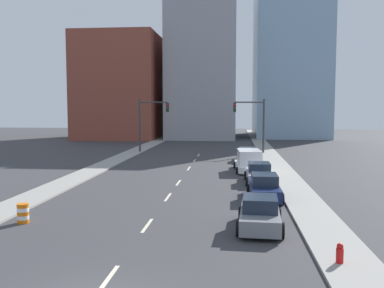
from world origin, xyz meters
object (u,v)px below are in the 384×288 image
at_px(traffic_signal_left, 148,118).
at_px(box_truck_white, 249,161).
at_px(traffic_signal_right, 255,119).
at_px(sedan_silver, 259,174).
at_px(sedan_navy, 264,188).
at_px(sedan_brown, 247,155).
at_px(sedan_gray, 260,214).
at_px(fire_hydrant, 340,255).
at_px(traffic_barrel, 23,213).

relative_size(traffic_signal_left, box_truck_white, 1.16).
xyz_separation_m(traffic_signal_right, sedan_silver, (-0.68, -20.07, -3.52)).
height_order(traffic_signal_right, sedan_navy, traffic_signal_right).
bearing_deg(sedan_brown, sedan_gray, -90.03).
relative_size(sedan_navy, box_truck_white, 0.82).
bearing_deg(fire_hydrant, traffic_signal_right, 91.85).
relative_size(traffic_signal_left, sedan_gray, 1.53).
xyz_separation_m(sedan_navy, sedan_silver, (0.01, 5.67, -0.02)).
height_order(sedan_navy, sedan_silver, sedan_navy).
xyz_separation_m(traffic_signal_right, sedan_navy, (-0.69, -25.74, -3.50)).
distance_m(fire_hydrant, sedan_silver, 16.69).
height_order(traffic_signal_right, sedan_brown, traffic_signal_right).
distance_m(traffic_barrel, sedan_navy, 13.72).
xyz_separation_m(sedan_gray, sedan_brown, (0.19, 25.01, -0.04)).
distance_m(fire_hydrant, sedan_brown, 29.52).
bearing_deg(traffic_signal_left, sedan_gray, -69.92).
distance_m(traffic_signal_right, sedan_gray, 32.45).
height_order(traffic_signal_right, box_truck_white, traffic_signal_right).
bearing_deg(traffic_signal_left, box_truck_white, -50.41).
bearing_deg(fire_hydrant, box_truck_white, 96.18).
bearing_deg(sedan_gray, traffic_barrel, -176.46).
relative_size(fire_hydrant, sedan_gray, 0.19).
bearing_deg(sedan_brown, traffic_signal_left, 149.28).
distance_m(traffic_signal_right, traffic_barrel, 34.94).
xyz_separation_m(fire_hydrant, sedan_silver, (-1.86, 16.58, 0.27)).
xyz_separation_m(traffic_barrel, sedan_silver, (12.05, 12.26, 0.21)).
distance_m(traffic_barrel, sedan_brown, 27.64).
xyz_separation_m(traffic_barrel, fire_hydrant, (13.91, -4.32, -0.06)).
bearing_deg(sedan_silver, box_truck_white, 94.88).
distance_m(sedan_navy, box_truck_white, 11.36).
height_order(traffic_signal_left, sedan_gray, traffic_signal_left).
distance_m(sedan_gray, box_truck_white, 17.84).
distance_m(traffic_signal_left, box_truck_white, 18.97).
height_order(traffic_signal_left, traffic_signal_right, same).
xyz_separation_m(fire_hydrant, sedan_brown, (-2.35, 29.42, 0.23)).
bearing_deg(sedan_silver, sedan_navy, -90.75).
xyz_separation_m(sedan_silver, box_truck_white, (-0.55, 5.67, 0.21)).
height_order(traffic_signal_right, fire_hydrant, traffic_signal_right).
bearing_deg(box_truck_white, fire_hydrant, -87.21).
xyz_separation_m(sedan_navy, sedan_brown, (-0.47, 18.52, -0.05)).
bearing_deg(sedan_gray, box_truck_white, 92.69).
height_order(sedan_silver, box_truck_white, box_truck_white).
distance_m(traffic_barrel, sedan_gray, 11.38).
bearing_deg(sedan_brown, traffic_barrel, -114.34).
xyz_separation_m(sedan_navy, box_truck_white, (-0.54, 11.35, 0.20)).
bearing_deg(traffic_signal_left, sedan_brown, -31.12).
relative_size(traffic_barrel, sedan_silver, 0.21).
height_order(traffic_signal_left, sedan_navy, traffic_signal_left).
distance_m(traffic_signal_left, sedan_gray, 34.50).
distance_m(sedan_silver, box_truck_white, 5.70).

